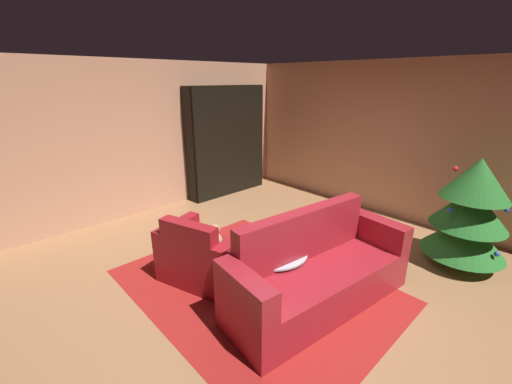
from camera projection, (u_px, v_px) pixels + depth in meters
ground_plane at (283, 281)px, 3.80m from camera, size 7.53×7.53×0.00m
wall_back at (404, 142)px, 5.23m from camera, size 6.39×0.06×2.55m
wall_left at (148, 139)px, 5.55m from camera, size 0.06×5.79×2.55m
area_rug at (255, 286)px, 3.71m from camera, size 2.97×2.26×0.01m
bookshelf_unit at (231, 143)px, 6.52m from camera, size 0.33×1.71×2.13m
armchair_red at (204, 257)px, 3.75m from camera, size 1.14×0.94×0.82m
couch_red at (317, 274)px, 3.36m from camera, size 0.97×2.15×0.97m
coffee_table at (273, 254)px, 3.55m from camera, size 0.77×0.77×0.48m
book_stack_on_table at (272, 242)px, 3.56m from camera, size 0.23×0.19×0.15m
bottle_on_table at (259, 235)px, 3.64m from camera, size 0.07×0.07×0.27m
decorated_tree at (470, 212)px, 3.94m from camera, size 0.96×0.96×1.39m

